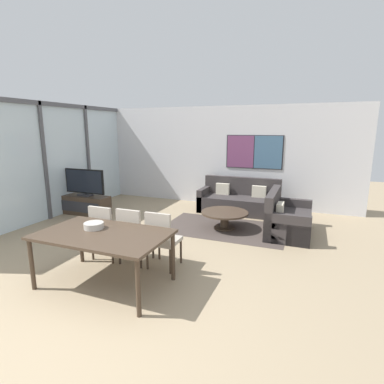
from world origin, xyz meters
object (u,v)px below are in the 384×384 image
Objects in this scene: sofa_side at (285,220)px; television at (84,183)px; dining_chair_centre at (133,233)px; sofa_main at (239,201)px; tv_console at (86,205)px; dining_chair_left at (106,229)px; dining_table at (103,238)px; fruit_bowl at (94,225)px; dining_chair_right at (162,237)px; coffee_table at (225,216)px.

television is at bearing 94.76° from sofa_side.
sofa_main is at bearing 76.19° from dining_chair_centre.
dining_chair_left is (2.20, -2.05, 0.28)m from tv_console.
dining_table is (-0.91, -4.46, 0.42)m from sofa_main.
fruit_bowl is (-0.24, -0.63, 0.29)m from dining_chair_centre.
television is at bearing 133.03° from fruit_bowl.
dining_chair_centre is at bearing 69.36° from fruit_bowl.
dining_chair_left reaches higher than tv_console.
fruit_bowl is (2.48, -2.66, -0.01)m from television.
sofa_side is 2.96m from dining_chair_right.
dining_chair_centre is 1.00× the size of dining_chair_right.
coffee_table is at bearing 67.91° from dining_chair_centre.
fruit_bowl is at bearing -111.78° from coffee_table.
dining_chair_centre is (-0.91, -3.72, 0.24)m from sofa_main.
sofa_main reaches higher than dining_table.
dining_chair_right is at bearing 55.12° from dining_table.
fruit_bowl is (-1.15, -4.35, 0.53)m from sofa_main.
tv_console is 0.62× the size of sofa_main.
dining_table is 0.77m from dining_chair_centre.
coffee_table is 3.67× the size of fruit_bowl.
dining_chair_centre is (2.72, -2.03, -0.31)m from television.
sofa_side is at bearing 4.76° from television.
tv_console is at bearing 137.03° from dining_chair_left.
dining_chair_right reaches higher than dining_table.
tv_console is 1.23× the size of coffee_table.
coffee_table is (3.64, 0.22, 0.05)m from tv_console.
fruit_bowl is at bearing -46.97° from television.
dining_chair_right is (3.24, -2.03, -0.31)m from television.
television is 4.21× the size of fruit_bowl.
sofa_main is 2.00× the size of coffee_table.
sofa_side reaches higher than tv_console.
dining_chair_right is (0.52, 0.00, 0.00)m from dining_chair_centre.
dining_table is 0.93m from dining_chair_right.
fruit_bowl is at bearing -140.06° from dining_chair_right.
dining_chair_left is (-0.52, 0.72, -0.18)m from dining_table.
tv_console is at bearing -155.09° from sofa_main.
sofa_main is 4.53m from fruit_bowl.
dining_chair_centre is 0.52m from dining_chair_right.
sofa_side is 1.28m from coffee_table.
sofa_main is 1.80m from sofa_side.
television is 0.78× the size of sofa_side.
dining_chair_centre is at bearing 2.93° from dining_chair_left.
tv_console is 0.84× the size of sofa_side.
dining_chair_left is (-1.43, -3.74, 0.24)m from sofa_main.
fruit_bowl reaches higher than coffee_table.
television reaches higher than dining_chair_centre.
sofa_main is 2.19× the size of dining_chair_right.
sofa_main is 1.15× the size of dining_table.
dining_chair_right reaches higher than coffee_table.
sofa_main reaches higher than tv_console.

